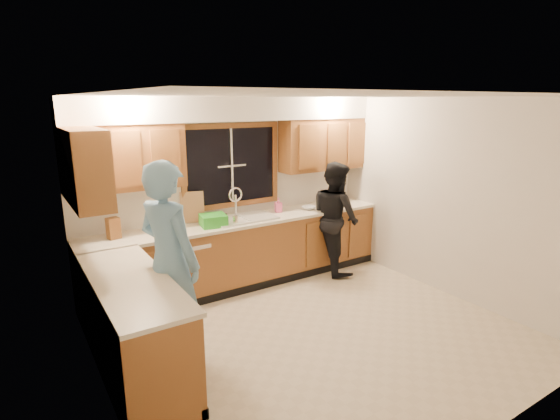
# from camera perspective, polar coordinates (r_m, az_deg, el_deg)

# --- Properties ---
(floor) EXTENTS (4.20, 4.20, 0.00)m
(floor) POSITION_cam_1_polar(r_m,az_deg,el_deg) (4.93, 4.44, -15.78)
(floor) COLOR #C3B396
(floor) RESTS_ON ground
(ceiling) EXTENTS (4.20, 4.20, 0.00)m
(ceiling) POSITION_cam_1_polar(r_m,az_deg,el_deg) (4.28, 5.09, 14.67)
(ceiling) COLOR white
(wall_back) EXTENTS (4.20, 0.00, 4.20)m
(wall_back) POSITION_cam_1_polar(r_m,az_deg,el_deg) (6.02, -6.30, 2.47)
(wall_back) COLOR silver
(wall_back) RESTS_ON ground
(wall_left) EXTENTS (0.00, 3.80, 3.80)m
(wall_left) POSITION_cam_1_polar(r_m,az_deg,el_deg) (3.63, -22.82, -6.40)
(wall_left) COLOR silver
(wall_left) RESTS_ON ground
(wall_right) EXTENTS (0.00, 3.80, 3.80)m
(wall_right) POSITION_cam_1_polar(r_m,az_deg,el_deg) (5.93, 21.11, 1.42)
(wall_right) COLOR silver
(wall_right) RESTS_ON ground
(base_cabinets_back) EXTENTS (4.20, 0.60, 0.88)m
(base_cabinets_back) POSITION_cam_1_polar(r_m,az_deg,el_deg) (5.98, -4.80, -5.64)
(base_cabinets_back) COLOR #93592A
(base_cabinets_back) RESTS_ON ground
(base_cabinets_left) EXTENTS (0.60, 1.90, 0.88)m
(base_cabinets_left) POSITION_cam_1_polar(r_m,az_deg,el_deg) (4.32, -18.63, -14.46)
(base_cabinets_left) COLOR #93592A
(base_cabinets_left) RESTS_ON ground
(countertop_back) EXTENTS (4.20, 0.63, 0.04)m
(countertop_back) POSITION_cam_1_polar(r_m,az_deg,el_deg) (5.83, -4.82, -1.42)
(countertop_back) COLOR #F0E5CA
(countertop_back) RESTS_ON base_cabinets_back
(countertop_left) EXTENTS (0.63, 1.90, 0.04)m
(countertop_left) POSITION_cam_1_polar(r_m,az_deg,el_deg) (4.13, -18.92, -8.79)
(countertop_left) COLOR #F0E5CA
(countertop_left) RESTS_ON base_cabinets_left
(upper_cabinets_left) EXTENTS (1.35, 0.33, 0.75)m
(upper_cabinets_left) POSITION_cam_1_polar(r_m,az_deg,el_deg) (5.30, -19.65, 6.47)
(upper_cabinets_left) COLOR #93592A
(upper_cabinets_left) RESTS_ON wall_back
(upper_cabinets_right) EXTENTS (1.35, 0.33, 0.75)m
(upper_cabinets_right) POSITION_cam_1_polar(r_m,az_deg,el_deg) (6.55, 5.56, 8.52)
(upper_cabinets_right) COLOR #93592A
(upper_cabinets_right) RESTS_ON wall_back
(upper_cabinets_return) EXTENTS (0.33, 0.90, 0.75)m
(upper_cabinets_return) POSITION_cam_1_polar(r_m,az_deg,el_deg) (4.60, -24.03, 5.03)
(upper_cabinets_return) COLOR #93592A
(upper_cabinets_return) RESTS_ON wall_left
(soffit) EXTENTS (4.20, 0.35, 0.30)m
(soffit) POSITION_cam_1_polar(r_m,az_deg,el_deg) (5.74, -5.80, 12.99)
(soffit) COLOR white
(soffit) RESTS_ON wall_back
(window_frame) EXTENTS (1.44, 0.03, 1.14)m
(window_frame) POSITION_cam_1_polar(r_m,az_deg,el_deg) (5.95, -6.35, 5.76)
(window_frame) COLOR black
(window_frame) RESTS_ON wall_back
(sink) EXTENTS (0.86, 0.52, 0.57)m
(sink) POSITION_cam_1_polar(r_m,az_deg,el_deg) (5.85, -4.90, -1.71)
(sink) COLOR silver
(sink) RESTS_ON countertop_back
(dishwasher) EXTENTS (0.60, 0.56, 0.82)m
(dishwasher) POSITION_cam_1_polar(r_m,az_deg,el_deg) (5.66, -12.42, -7.41)
(dishwasher) COLOR white
(dishwasher) RESTS_ON floor
(stove) EXTENTS (0.58, 0.75, 0.90)m
(stove) POSITION_cam_1_polar(r_m,az_deg,el_deg) (3.83, -16.38, -18.02)
(stove) COLOR white
(stove) RESTS_ON floor
(man) EXTENTS (0.70, 0.83, 1.95)m
(man) POSITION_cam_1_polar(r_m,az_deg,el_deg) (4.28, -14.23, -6.60)
(man) COLOR #689CC4
(man) RESTS_ON floor
(woman) EXTENTS (0.70, 0.85, 1.63)m
(woman) POSITION_cam_1_polar(r_m,az_deg,el_deg) (6.35, 7.21, -1.00)
(woman) COLOR black
(woman) RESTS_ON floor
(knife_block) EXTENTS (0.15, 0.14, 0.24)m
(knife_block) POSITION_cam_1_polar(r_m,az_deg,el_deg) (5.32, -20.93, -2.23)
(knife_block) COLOR brown
(knife_block) RESTS_ON countertop_back
(cutting_board) EXTENTS (0.32, 0.19, 0.40)m
(cutting_board) POSITION_cam_1_polar(r_m,az_deg,el_deg) (5.74, -11.39, 0.38)
(cutting_board) COLOR tan
(cutting_board) RESTS_ON countertop_back
(dish_crate) EXTENTS (0.36, 0.34, 0.15)m
(dish_crate) POSITION_cam_1_polar(r_m,az_deg,el_deg) (5.55, -8.71, -1.34)
(dish_crate) COLOR green
(dish_crate) RESTS_ON countertop_back
(soap_bottle) EXTENTS (0.11, 0.12, 0.20)m
(soap_bottle) POSITION_cam_1_polar(r_m,az_deg,el_deg) (6.16, -0.23, 0.66)
(soap_bottle) COLOR #EA5992
(soap_bottle) RESTS_ON countertop_back
(bowl) EXTENTS (0.20, 0.20, 0.05)m
(bowl) POSITION_cam_1_polar(r_m,az_deg,el_deg) (6.34, 3.77, 0.28)
(bowl) COLOR silver
(bowl) RESTS_ON countertop_back
(can_left) EXTENTS (0.08, 0.08, 0.12)m
(can_left) POSITION_cam_1_polar(r_m,az_deg,el_deg) (5.57, -5.85, -1.35)
(can_left) COLOR beige
(can_left) RESTS_ON countertop_back
(can_right) EXTENTS (0.07, 0.07, 0.13)m
(can_right) POSITION_cam_1_polar(r_m,az_deg,el_deg) (5.62, -7.23, -1.17)
(can_right) COLOR beige
(can_right) RESTS_ON countertop_back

